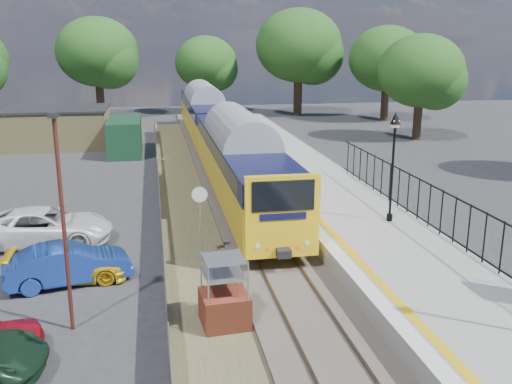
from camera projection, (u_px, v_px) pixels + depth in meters
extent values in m
plane|color=#2D2D30|center=(304.00, 315.00, 17.70)|extent=(120.00, 120.00, 0.00)
cube|color=#473F38|center=(250.00, 218.00, 27.18)|extent=(3.40, 80.00, 0.20)
cube|color=#4C472D|center=(192.00, 236.00, 24.80)|extent=(2.60, 70.00, 0.06)
cube|color=brown|center=(235.00, 216.00, 27.03)|extent=(0.07, 80.00, 0.14)
cube|color=brown|center=(265.00, 214.00, 27.28)|extent=(0.07, 80.00, 0.14)
cube|color=gray|center=(348.00, 218.00, 25.91)|extent=(5.00, 70.00, 0.90)
cube|color=silver|center=(300.00, 211.00, 25.41)|extent=(0.50, 70.00, 0.01)
cube|color=yellow|center=(311.00, 211.00, 25.50)|extent=(0.30, 70.00, 0.01)
cylinder|color=black|center=(389.00, 217.00, 24.05)|extent=(0.24, 0.24, 0.30)
cylinder|color=black|center=(392.00, 175.00, 23.57)|extent=(0.10, 0.10, 3.70)
cube|color=black|center=(395.00, 128.00, 23.07)|extent=(0.08, 0.08, 0.30)
cube|color=beige|center=(395.00, 124.00, 23.03)|extent=(0.26, 0.26, 0.30)
cone|color=black|center=(396.00, 118.00, 22.97)|extent=(0.44, 0.44, 0.50)
cube|color=black|center=(464.00, 202.00, 20.52)|extent=(0.05, 26.00, 0.05)
cube|color=tan|center=(57.00, 128.00, 45.69)|extent=(8.00, 6.00, 3.00)
cube|color=black|center=(55.00, 109.00, 45.29)|extent=(8.20, 6.20, 0.15)
cube|color=#153B24|center=(125.00, 137.00, 42.88)|extent=(2.40, 6.00, 2.60)
cylinder|color=#332319|center=(100.00, 100.00, 63.05)|extent=(0.88, 0.88, 3.85)
ellipsoid|color=#1D4E1A|center=(97.00, 52.00, 61.71)|extent=(8.80, 8.80, 7.48)
cylinder|color=#332319|center=(207.00, 100.00, 67.10)|extent=(0.72, 0.72, 3.15)
ellipsoid|color=#1D4E1A|center=(206.00, 63.00, 66.01)|extent=(7.20, 7.20, 6.12)
cylinder|color=#332319|center=(298.00, 97.00, 64.88)|extent=(0.96, 0.96, 4.20)
ellipsoid|color=#1D4E1A|center=(299.00, 45.00, 63.42)|extent=(9.60, 9.60, 8.16)
cylinder|color=#332319|center=(385.00, 104.00, 60.64)|extent=(0.80, 0.80, 3.50)
ellipsoid|color=#1D4E1A|center=(387.00, 59.00, 59.42)|extent=(8.00, 8.00, 6.80)
cylinder|color=#332319|center=(417.00, 121.00, 48.93)|extent=(0.72, 0.72, 3.15)
ellipsoid|color=#1D4E1A|center=(421.00, 71.00, 47.83)|extent=(7.20, 7.20, 6.12)
cube|color=yellow|center=(240.00, 170.00, 29.87)|extent=(2.80, 20.00, 1.90)
cube|color=#0E1136|center=(239.00, 146.00, 29.53)|extent=(2.82, 20.00, 0.90)
cube|color=black|center=(239.00, 146.00, 29.53)|extent=(2.82, 18.00, 0.70)
cube|color=black|center=(240.00, 192.00, 30.17)|extent=(2.00, 18.00, 0.45)
cube|color=yellow|center=(204.00, 119.00, 49.46)|extent=(2.80, 20.00, 1.90)
cube|color=#0E1136|center=(204.00, 104.00, 49.13)|extent=(2.82, 20.00, 0.90)
cube|color=black|center=(204.00, 104.00, 49.13)|extent=(2.82, 18.00, 0.70)
cube|color=black|center=(204.00, 133.00, 49.76)|extent=(2.00, 18.00, 0.45)
cube|color=black|center=(283.00, 196.00, 19.81)|extent=(2.24, 0.04, 1.10)
cube|color=brown|center=(225.00, 309.00, 16.94)|extent=(1.48, 1.48, 1.05)
cylinder|color=#999EA3|center=(200.00, 228.00, 21.76)|extent=(0.06, 0.06, 2.68)
cylinder|color=silver|center=(200.00, 195.00, 21.37)|extent=(0.60, 0.09, 0.60)
cylinder|color=#4C2019|center=(64.00, 228.00, 16.06)|extent=(0.12, 0.12, 6.30)
cube|color=black|center=(54.00, 115.00, 15.24)|extent=(0.25, 0.50, 0.15)
imported|color=navy|center=(68.00, 264.00, 19.90)|extent=(4.53, 2.48, 1.42)
imported|color=yellow|center=(68.00, 265.00, 20.12)|extent=(4.18, 1.74, 1.21)
imported|color=white|center=(44.00, 227.00, 23.71)|extent=(5.69, 2.89, 1.54)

